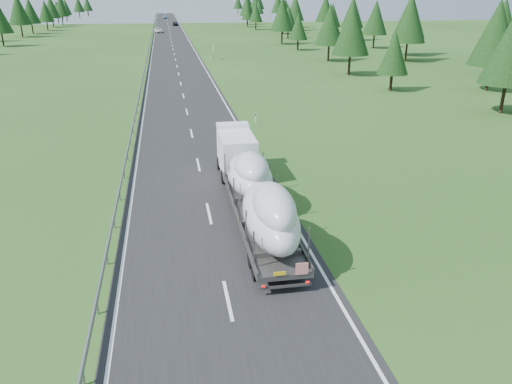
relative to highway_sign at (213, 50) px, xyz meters
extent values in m
plane|color=#274D19|center=(-7.20, -80.00, -1.81)|extent=(400.00, 400.00, 0.00)
cube|color=black|center=(-7.20, 20.00, -1.80)|extent=(10.00, 400.00, 0.02)
cube|color=slate|center=(-12.50, 20.00, -1.21)|extent=(0.08, 400.00, 0.32)
cylinder|color=slate|center=(-12.50, -80.00, -1.51)|extent=(0.10, 0.10, 0.60)
cube|color=silver|center=(-0.70, -50.00, -1.31)|extent=(0.12, 0.07, 1.00)
cube|color=black|center=(-0.70, -50.00, -0.99)|extent=(0.13, 0.08, 0.12)
cube|color=silver|center=(-0.70, 0.00, -1.31)|extent=(0.12, 0.07, 1.00)
cube|color=black|center=(-0.70, 0.00, -0.99)|extent=(0.13, 0.08, 0.12)
cube|color=silver|center=(-0.70, 50.00, -1.31)|extent=(0.12, 0.07, 1.00)
cube|color=black|center=(-0.70, 50.00, -0.99)|extent=(0.13, 0.08, 0.12)
cube|color=silver|center=(-0.70, 100.00, -1.31)|extent=(0.12, 0.07, 1.00)
cube|color=black|center=(-0.70, 100.00, -0.99)|extent=(0.13, 0.08, 0.12)
cube|color=silver|center=(-0.70, 150.00, -1.31)|extent=(0.12, 0.07, 1.00)
cube|color=black|center=(-0.70, 150.00, -0.99)|extent=(0.13, 0.08, 0.12)
cube|color=silver|center=(-0.70, 200.00, -1.31)|extent=(0.12, 0.07, 1.00)
cube|color=black|center=(-0.70, 200.00, -0.99)|extent=(0.13, 0.08, 0.12)
cube|color=silver|center=(-0.70, 250.00, -1.31)|extent=(0.12, 0.07, 1.00)
cube|color=black|center=(-0.70, 250.00, -0.99)|extent=(0.13, 0.08, 0.12)
cylinder|color=slate|center=(0.00, 0.00, -0.81)|extent=(0.08, 0.08, 2.00)
cube|color=silver|center=(0.00, 0.00, 0.19)|extent=(0.05, 0.90, 1.20)
cylinder|color=black|center=(32.13, -38.44, 0.13)|extent=(0.36, 0.36, 3.89)
cone|color=black|center=(32.13, -38.44, 5.53)|extent=(6.05, 6.05, 8.10)
cylinder|color=black|center=(40.99, -26.85, 0.12)|extent=(0.36, 0.36, 3.86)
cone|color=black|center=(40.99, -26.85, 5.49)|extent=(6.01, 6.01, 8.05)
cylinder|color=black|center=(34.81, -9.10, 0.20)|extent=(0.36, 0.36, 4.02)
cone|color=black|center=(34.81, -9.10, 5.78)|extent=(6.25, 6.25, 8.37)
cylinder|color=black|center=(38.99, -0.69, 0.25)|extent=(0.36, 0.36, 4.11)
cone|color=black|center=(38.99, -0.69, 5.96)|extent=(6.40, 6.40, 8.57)
cylinder|color=black|center=(37.90, 13.72, -0.03)|extent=(0.36, 0.36, 3.55)
cone|color=black|center=(37.90, 13.72, 4.90)|extent=(5.52, 5.52, 7.40)
cylinder|color=black|center=(39.52, 32.70, 0.09)|extent=(0.36, 0.36, 3.80)
cone|color=black|center=(39.52, 32.70, 5.36)|extent=(5.91, 5.91, 7.91)
cylinder|color=black|center=(38.51, 45.98, -0.25)|extent=(0.36, 0.36, 3.12)
cone|color=black|center=(38.51, 45.98, 4.08)|extent=(4.85, 4.85, 6.49)
cylinder|color=black|center=(40.52, 59.24, 0.12)|extent=(0.36, 0.36, 3.85)
cone|color=black|center=(40.52, 59.24, 5.47)|extent=(6.00, 6.00, 8.03)
cylinder|color=black|center=(34.00, 70.68, 0.03)|extent=(0.36, 0.36, 3.67)
cone|color=black|center=(34.00, 70.68, 5.12)|extent=(5.71, 5.71, 7.65)
cylinder|color=black|center=(37.02, 84.52, -0.06)|extent=(0.36, 0.36, 3.49)
cone|color=black|center=(37.02, 84.52, 4.79)|extent=(5.44, 5.44, 7.28)
cylinder|color=black|center=(36.51, 100.95, -0.33)|extent=(0.36, 0.36, 2.97)
cone|color=black|center=(36.51, 100.95, 3.79)|extent=(4.61, 4.61, 6.18)
cylinder|color=black|center=(40.50, 112.94, -0.18)|extent=(0.36, 0.36, 3.26)
cone|color=black|center=(40.50, 112.94, 4.35)|extent=(5.07, 5.07, 6.79)
cylinder|color=black|center=(40.30, 126.08, 0.12)|extent=(0.36, 0.36, 3.86)
cone|color=black|center=(40.30, 126.08, 5.48)|extent=(6.00, 6.00, 8.04)
cylinder|color=black|center=(34.44, 139.73, -0.35)|extent=(0.36, 0.36, 2.91)
cone|color=black|center=(34.44, 139.73, 3.69)|extent=(4.53, 4.53, 6.06)
cylinder|color=black|center=(36.29, 158.07, 0.30)|extent=(0.36, 0.36, 4.21)
cone|color=black|center=(36.29, 158.07, 6.15)|extent=(6.55, 6.55, 8.78)
cylinder|color=black|center=(38.92, 167.12, 0.34)|extent=(0.36, 0.36, 4.29)
cone|color=black|center=(38.92, 167.12, 6.30)|extent=(6.68, 6.68, 8.94)
cylinder|color=black|center=(36.76, 184.00, -0.05)|extent=(0.36, 0.36, 3.51)
cone|color=black|center=(36.76, 184.00, 4.82)|extent=(5.46, 5.46, 7.31)
cylinder|color=black|center=(33.33, 199.09, -0.10)|extent=(0.36, 0.36, 3.41)
cone|color=black|center=(33.33, 199.09, 4.63)|extent=(5.30, 5.30, 7.10)
cylinder|color=black|center=(25.87, -50.45, 0.03)|extent=(0.36, 0.36, 3.68)
cylinder|color=black|center=(19.69, -36.25, -0.53)|extent=(0.36, 0.36, 2.56)
cone|color=black|center=(19.69, -36.25, 3.03)|extent=(3.99, 3.99, 5.34)
cylinder|color=black|center=(18.86, -22.69, 0.02)|extent=(0.36, 0.36, 3.65)
cone|color=black|center=(18.86, -22.69, 5.09)|extent=(5.68, 5.68, 7.60)
cylinder|color=black|center=(20.79, -6.23, -0.09)|extent=(0.36, 0.36, 3.44)
cone|color=black|center=(20.79, -6.23, 4.70)|extent=(5.36, 5.36, 7.17)
cylinder|color=black|center=(19.84, 12.71, -0.48)|extent=(0.36, 0.36, 2.67)
cone|color=black|center=(19.84, 12.71, 3.23)|extent=(4.15, 4.15, 5.55)
cylinder|color=black|center=(19.41, 26.55, 0.04)|extent=(0.36, 0.36, 3.69)
cone|color=black|center=(19.41, 26.55, 5.16)|extent=(5.74, 5.74, 7.69)
cylinder|color=black|center=(24.53, 41.49, -0.28)|extent=(0.36, 0.36, 3.05)
cone|color=black|center=(24.53, 41.49, 3.96)|extent=(4.75, 4.75, 6.36)
cylinder|color=black|center=(26.72, 57.57, 0.03)|extent=(0.36, 0.36, 3.67)
cone|color=black|center=(26.72, 57.57, 5.12)|extent=(5.70, 5.70, 7.64)
cylinder|color=black|center=(21.75, 76.32, -0.33)|extent=(0.36, 0.36, 2.97)
cone|color=black|center=(21.75, 76.32, 3.79)|extent=(4.61, 4.61, 6.18)
cylinder|color=black|center=(21.33, 91.27, -0.38)|extent=(0.36, 0.36, 2.85)
cone|color=black|center=(21.33, 91.27, 3.58)|extent=(4.44, 4.44, 5.95)
cylinder|color=black|center=(23.44, 105.48, 0.07)|extent=(0.36, 0.36, 3.76)
cone|color=black|center=(23.44, 105.48, 5.29)|extent=(5.85, 5.85, 7.83)
cylinder|color=black|center=(-46.42, 32.70, -0.02)|extent=(0.36, 0.36, 3.58)
cylinder|color=black|center=(-48.53, 59.24, 0.18)|extent=(0.36, 0.36, 3.98)
cone|color=black|center=(-48.53, 59.24, 5.70)|extent=(6.18, 6.18, 8.28)
cylinder|color=black|center=(-48.23, 70.68, -0.03)|extent=(0.36, 0.36, 3.56)
cone|color=black|center=(-48.23, 70.68, 4.92)|extent=(5.55, 5.55, 7.43)
cylinder|color=black|center=(-46.67, 84.52, -0.19)|extent=(0.36, 0.36, 3.24)
cone|color=black|center=(-46.67, 84.52, 4.32)|extent=(5.04, 5.04, 6.76)
cylinder|color=black|center=(-47.94, 100.95, 0.05)|extent=(0.36, 0.36, 3.72)
cone|color=black|center=(-47.94, 100.95, 5.21)|extent=(5.78, 5.78, 7.74)
cylinder|color=black|center=(-46.73, 112.94, 0.06)|extent=(0.36, 0.36, 3.74)
cone|color=black|center=(-46.73, 112.94, 5.25)|extent=(5.82, 5.82, 7.79)
cylinder|color=black|center=(-50.66, 126.08, -0.35)|extent=(0.36, 0.36, 2.92)
cone|color=black|center=(-50.66, 126.08, 3.70)|extent=(4.54, 4.54, 6.08)
cylinder|color=black|center=(-49.58, 139.73, -0.25)|extent=(0.36, 0.36, 3.13)
cone|color=black|center=(-49.58, 139.73, 4.10)|extent=(4.86, 4.86, 6.51)
cylinder|color=black|center=(-54.49, 158.07, 0.11)|extent=(0.36, 0.36, 3.85)
cone|color=black|center=(-54.49, 158.07, 5.46)|extent=(5.98, 5.98, 8.01)
cylinder|color=black|center=(-48.22, 167.12, -0.13)|extent=(0.36, 0.36, 3.36)
cone|color=black|center=(-48.22, 167.12, 4.54)|extent=(5.23, 5.23, 7.00)
cylinder|color=black|center=(-46.34, 184.00, -0.18)|extent=(0.36, 0.36, 3.25)
cone|color=black|center=(-46.34, 184.00, 4.33)|extent=(5.06, 5.06, 6.77)
cylinder|color=black|center=(-48.54, 199.09, -0.21)|extent=(0.36, 0.36, 3.20)
cone|color=black|center=(-48.54, 199.09, 4.23)|extent=(4.97, 4.97, 6.66)
cube|color=white|center=(-4.68, -64.89, -0.07)|extent=(2.32, 4.60, 2.57)
cube|color=black|center=(-4.68, -62.55, 0.39)|extent=(2.11, 0.09, 1.28)
cube|color=white|center=(-4.68, -62.87, 1.35)|extent=(2.30, 1.11, 0.28)
cube|color=#575452|center=(-4.68, -65.81, -1.30)|extent=(2.31, 2.76, 0.23)
cylinder|color=black|center=(-5.73, -63.24, -1.35)|extent=(0.33, 0.92, 0.92)
cylinder|color=black|center=(-3.62, -63.24, -1.35)|extent=(0.33, 0.92, 0.92)
cylinder|color=black|center=(-5.73, -66.17, -1.35)|extent=(0.33, 0.92, 0.92)
cylinder|color=black|center=(-3.62, -66.17, -1.35)|extent=(0.33, 0.92, 0.92)
cube|color=#575452|center=(-4.68, -73.60, -0.96)|extent=(2.55, 12.85, 0.24)
cube|color=#575452|center=(-5.90, -73.60, -0.74)|extent=(0.13, 12.84, 0.22)
cube|color=#575452|center=(-3.46, -73.60, -0.74)|extent=(0.13, 12.84, 0.22)
cube|color=#575452|center=(-5.90, -79.10, 0.03)|extent=(0.06, 0.06, 1.74)
cube|color=#575452|center=(-3.46, -79.10, 0.03)|extent=(0.06, 0.06, 1.74)
cube|color=#575452|center=(-5.90, -76.90, 0.03)|extent=(0.06, 0.06, 1.74)
cube|color=#575452|center=(-3.46, -76.90, 0.03)|extent=(0.06, 0.06, 1.74)
cube|color=#575452|center=(-5.90, -74.70, 0.03)|extent=(0.06, 0.06, 1.74)
cube|color=#575452|center=(-3.46, -74.70, 0.03)|extent=(0.06, 0.06, 1.74)
cube|color=#575452|center=(-5.90, -72.50, 0.03)|extent=(0.06, 0.06, 1.74)
cube|color=#575452|center=(-3.46, -72.50, 0.03)|extent=(0.06, 0.06, 1.74)
cube|color=#575452|center=(-5.90, -70.30, 0.03)|extent=(0.06, 0.06, 1.74)
cube|color=#575452|center=(-3.46, -70.30, 0.03)|extent=(0.06, 0.06, 1.74)
cube|color=#575452|center=(-5.90, -68.10, 0.03)|extent=(0.06, 0.06, 1.74)
cube|color=#575452|center=(-3.46, -68.10, 0.03)|extent=(0.06, 0.06, 1.74)
cylinder|color=black|center=(-5.69, -78.55, -1.35)|extent=(0.37, 0.92, 0.92)
cylinder|color=black|center=(-3.67, -78.55, -1.35)|extent=(0.37, 0.92, 0.92)
cylinder|color=black|center=(-5.69, -77.45, -1.35)|extent=(0.37, 0.92, 0.92)
cylinder|color=black|center=(-3.67, -77.45, -1.35)|extent=(0.37, 0.92, 0.92)
cube|color=#575452|center=(-4.68, -79.97, -1.40)|extent=(2.29, 0.12, 0.11)
cube|color=red|center=(-3.99, -80.04, -0.57)|extent=(0.55, 0.04, 0.55)
cube|color=yellow|center=(-4.95, -80.04, -0.71)|extent=(0.50, 0.04, 0.17)
cube|color=red|center=(-5.64, -80.04, -1.26)|extent=(0.17, 0.06, 0.09)
cube|color=red|center=(-3.72, -80.04, -1.26)|extent=(0.17, 0.06, 0.09)
ellipsoid|color=silver|center=(-4.68, -76.53, 0.35)|extent=(2.50, 6.91, 2.40)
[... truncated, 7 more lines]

